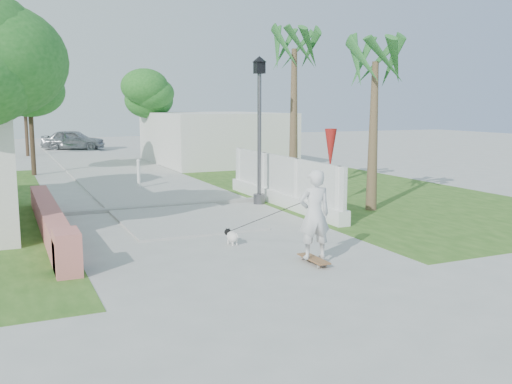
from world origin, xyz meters
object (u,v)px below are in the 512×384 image
patio_umbrella (330,149)px  parked_car (73,140)px  street_lamp (259,124)px  bollard (139,173)px  skateboarder (275,218)px  dog (232,236)px

patio_umbrella → parked_car: size_ratio=0.57×
street_lamp → bollard: (-2.70, 4.50, -1.84)m
bollard → parked_car: parked_car is taller
bollard → skateboarder: (0.46, -10.18, 0.20)m
patio_umbrella → dog: 5.95m
street_lamp → parked_car: bearing=96.3°
dog → parked_car: size_ratio=0.12×
dog → parked_car: 28.49m
dog → patio_umbrella: bearing=23.3°
bollard → street_lamp: bearing=-59.0°
bollard → parked_car: 19.53m
skateboarder → dog: (-0.46, 1.22, -0.59)m
dog → skateboarder: bearing=-83.1°
street_lamp → patio_umbrella: street_lamp is taller
skateboarder → dog: skateboarder is taller
parked_car → dog: bearing=-158.7°
bollard → patio_umbrella: 7.25m
patio_umbrella → parked_car: 25.46m
patio_umbrella → skateboarder: patio_umbrella is taller
dog → bollard: bearing=76.4°
bollard → patio_umbrella: bearing=-50.1°
dog → street_lamp: bearing=45.2°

